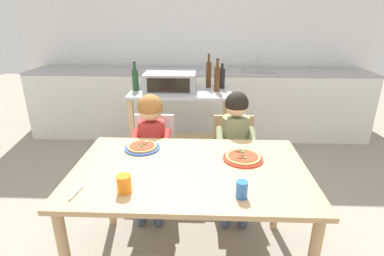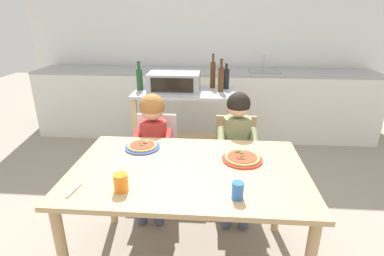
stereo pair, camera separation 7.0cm
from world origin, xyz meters
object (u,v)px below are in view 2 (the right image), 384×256
object	(u,v)px
bottle_dark_olive_oil	(226,78)
dining_table	(188,181)
child_in_red_shirt	(152,139)
bottle_squat_spirits	(213,74)
drinking_cup_orange	(121,183)
bottle_brown_beer	(140,79)
pizza_plate_blue_rimmed	(142,146)
bottle_clear_vinegar	(221,78)
child_in_olive_shirt	(237,142)
pizza_plate_red_rimmed	(242,158)
serving_spoon	(74,190)
kitchen_island_cart	(185,118)
dining_chair_left	(156,154)
drinking_cup_blue	(238,190)
toaster_oven	(174,81)
dining_chair_right	(235,157)

from	to	relation	value
bottle_dark_olive_oil	dining_table	world-z (taller)	bottle_dark_olive_oil
bottle_dark_olive_oil	child_in_red_shirt	xyz separation A→B (m)	(-0.61, -0.92, -0.32)
bottle_squat_spirits	drinking_cup_orange	bearing A→B (deg)	-104.16
bottle_brown_beer	pizza_plate_blue_rimmed	distance (m)	1.19
bottle_brown_beer	pizza_plate_blue_rimmed	world-z (taller)	bottle_brown_beer
bottle_clear_vinegar	child_in_olive_shirt	size ratio (longest dim) A/B	0.32
pizza_plate_red_rimmed	drinking_cup_orange	world-z (taller)	drinking_cup_orange
dining_table	pizza_plate_blue_rimmed	bearing A→B (deg)	142.36
bottle_squat_spirits	serving_spoon	size ratio (longest dim) A/B	2.55
bottle_clear_vinegar	bottle_squat_spirits	bearing A→B (deg)	116.84
kitchen_island_cart	dining_table	world-z (taller)	kitchen_island_cart
dining_table	serving_spoon	xyz separation A→B (m)	(-0.59, -0.30, 0.10)
kitchen_island_cart	drinking_cup_orange	world-z (taller)	kitchen_island_cart
bottle_clear_vinegar	child_in_red_shirt	distance (m)	1.02
pizza_plate_blue_rimmed	pizza_plate_red_rimmed	xyz separation A→B (m)	(0.69, -0.14, 0.00)
bottle_squat_spirits	kitchen_island_cart	bearing A→B (deg)	-150.58
kitchen_island_cart	bottle_clear_vinegar	xyz separation A→B (m)	(0.37, -0.01, 0.43)
dining_chair_left	child_in_olive_shirt	bearing A→B (deg)	-9.59
kitchen_island_cart	child_in_red_shirt	xyz separation A→B (m)	(-0.19, -0.79, 0.09)
drinking_cup_orange	drinking_cup_blue	size ratio (longest dim) A/B	1.05
bottle_clear_vinegar	child_in_red_shirt	world-z (taller)	bottle_clear_vinegar
pizza_plate_red_rimmed	serving_spoon	distance (m)	1.03
dining_chair_left	child_in_red_shirt	distance (m)	0.23
bottle_clear_vinegar	drinking_cup_orange	bearing A→B (deg)	-108.15
dining_table	drinking_cup_orange	distance (m)	0.46
toaster_oven	pizza_plate_red_rimmed	world-z (taller)	toaster_oven
bottle_brown_beer	dining_chair_left	distance (m)	0.90
child_in_red_shirt	serving_spoon	size ratio (longest dim) A/B	7.31
dining_table	pizza_plate_red_rimmed	xyz separation A→B (m)	(0.34, 0.13, 0.11)
dining_chair_left	dining_chair_right	bearing A→B (deg)	0.27
pizza_plate_red_rimmed	serving_spoon	size ratio (longest dim) A/B	1.87
child_in_olive_shirt	drinking_cup_orange	bearing A→B (deg)	-127.60
bottle_squat_spirits	child_in_red_shirt	distance (m)	1.12
pizza_plate_blue_rimmed	drinking_cup_orange	size ratio (longest dim) A/B	2.53
child_in_red_shirt	serving_spoon	xyz separation A→B (m)	(-0.24, -0.91, 0.08)
dining_table	pizza_plate_red_rimmed	size ratio (longest dim) A/B	5.53
serving_spoon	drinking_cup_orange	bearing A→B (deg)	6.23
toaster_oven	dining_table	distance (m)	1.48
toaster_oven	pizza_plate_blue_rimmed	size ratio (longest dim) A/B	2.11
kitchen_island_cart	child_in_olive_shirt	distance (m)	0.94
dining_table	drinking_cup_orange	world-z (taller)	drinking_cup_orange
bottle_clear_vinegar	serving_spoon	world-z (taller)	bottle_clear_vinegar
drinking_cup_blue	serving_spoon	xyz separation A→B (m)	(-0.87, -0.00, -0.04)
serving_spoon	dining_table	bearing A→B (deg)	27.21
toaster_oven	bottle_dark_olive_oil	xyz separation A→B (m)	(0.53, 0.11, 0.02)
child_in_olive_shirt	drinking_cup_blue	xyz separation A→B (m)	(-0.06, -0.90, 0.12)
kitchen_island_cart	dining_chair_left	size ratio (longest dim) A/B	1.28
dining_chair_right	drinking_cup_orange	distance (m)	1.25
child_in_olive_shirt	drinking_cup_blue	bearing A→B (deg)	-93.67
pizza_plate_red_rimmed	drinking_cup_orange	size ratio (longest dim) A/B	2.67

